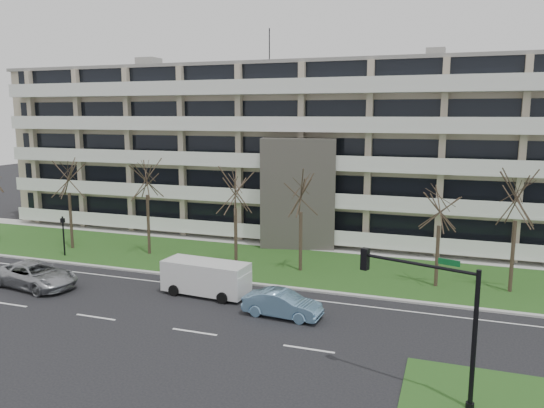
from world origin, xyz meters
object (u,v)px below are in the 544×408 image
at_px(traffic_signal, 433,308).
at_px(pedestrian_signal, 63,231).
at_px(silver_pickup, 35,275).
at_px(blue_sedan, 282,304).
at_px(white_van, 207,275).

xyz_separation_m(traffic_signal, pedestrian_signal, (-27.86, 12.20, -1.64)).
bearing_deg(pedestrian_signal, silver_pickup, -59.84).
bearing_deg(blue_sedan, silver_pickup, 95.97).
bearing_deg(blue_sedan, pedestrian_signal, 76.90).
xyz_separation_m(white_van, traffic_signal, (13.44, -7.80, 2.40)).
xyz_separation_m(white_van, pedestrian_signal, (-14.42, 4.41, 0.76)).
relative_size(traffic_signal, pedestrian_signal, 1.80).
relative_size(silver_pickup, traffic_signal, 1.03).
distance_m(silver_pickup, pedestrian_signal, 7.64).
bearing_deg(traffic_signal, pedestrian_signal, 174.24).
bearing_deg(silver_pickup, blue_sedan, -79.29).
height_order(traffic_signal, pedestrian_signal, traffic_signal).
distance_m(blue_sedan, pedestrian_signal, 20.87).
height_order(blue_sedan, white_van, white_van).
distance_m(blue_sedan, white_van, 5.78).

